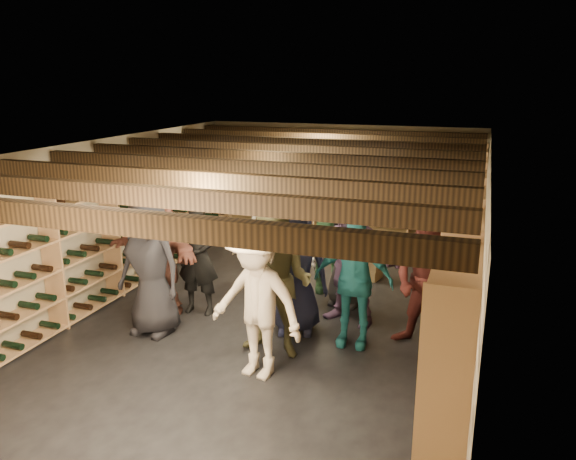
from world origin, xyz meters
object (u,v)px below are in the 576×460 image
(person_10, at_px, (327,235))
(person_11, at_px, (351,255))
(crate_stack_right, at_px, (367,263))
(person_7, at_px, (266,234))
(person_6, at_px, (296,269))
(person_3, at_px, (257,302))
(crate_loose, at_px, (353,273))
(person_12, at_px, (346,252))
(person_8, at_px, (428,281))
(person_4, at_px, (353,281))
(person_5, at_px, (159,253))
(person_1, at_px, (198,256))
(person_2, at_px, (276,282))
(crate_stack_left, at_px, (265,263))
(person_9, at_px, (283,248))
(person_0, at_px, (150,266))

(person_10, distance_m, person_11, 1.18)
(crate_stack_right, xyz_separation_m, person_7, (-1.46, -0.92, 0.61))
(person_6, bearing_deg, person_3, -106.79)
(crate_loose, distance_m, person_6, 2.40)
(crate_stack_right, bearing_deg, crate_loose, -149.67)
(person_3, xyz_separation_m, person_12, (0.45, 2.35, -0.08))
(person_8, bearing_deg, person_4, -149.68)
(person_5, bearing_deg, person_7, 69.93)
(person_1, xyz_separation_m, person_10, (1.48, 1.45, 0.06))
(person_7, bearing_deg, person_2, -70.83)
(person_1, bearing_deg, crate_stack_right, 45.21)
(crate_stack_left, height_order, person_10, person_10)
(person_2, distance_m, person_7, 2.36)
(crate_stack_right, distance_m, person_9, 1.73)
(crate_stack_left, xyz_separation_m, person_8, (2.73, -1.57, 0.56))
(person_6, bearing_deg, crate_loose, 68.03)
(person_3, bearing_deg, person_6, 99.63)
(person_3, height_order, person_10, person_10)
(crate_stack_left, distance_m, crate_loose, 1.51)
(person_0, bearing_deg, crate_loose, 59.95)
(person_0, distance_m, person_8, 3.51)
(person_8, height_order, person_11, person_11)
(person_11, height_order, person_12, person_11)
(person_5, relative_size, person_11, 0.92)
(person_6, height_order, person_12, person_6)
(person_0, relative_size, person_1, 1.09)
(person_0, distance_m, person_3, 1.83)
(person_6, height_order, person_9, person_6)
(crate_loose, relative_size, person_6, 0.29)
(person_5, distance_m, person_10, 2.57)
(person_7, height_order, person_9, person_7)
(crate_stack_right, bearing_deg, person_4, -82.68)
(person_7, bearing_deg, person_1, -116.17)
(crate_loose, relative_size, person_3, 0.28)
(crate_stack_right, distance_m, person_7, 1.83)
(person_0, relative_size, person_6, 1.05)
(crate_stack_right, bearing_deg, person_7, -147.93)
(person_8, bearing_deg, person_10, 159.37)
(crate_stack_left, bearing_deg, person_8, -29.89)
(person_4, xyz_separation_m, person_12, (-0.38, 1.23, -0.04))
(person_1, height_order, person_12, person_1)
(person_3, height_order, person_7, person_3)
(crate_stack_right, distance_m, person_0, 3.83)
(crate_stack_left, xyz_separation_m, crate_stack_right, (1.53, 0.80, -0.08))
(crate_stack_left, xyz_separation_m, person_4, (1.85, -1.70, 0.51))
(person_3, bearing_deg, crate_stack_right, 93.21)
(person_4, distance_m, person_5, 2.82)
(person_9, distance_m, person_10, 0.74)
(person_7, bearing_deg, person_6, -61.20)
(person_0, xyz_separation_m, person_10, (1.75, 2.23, -0.02))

